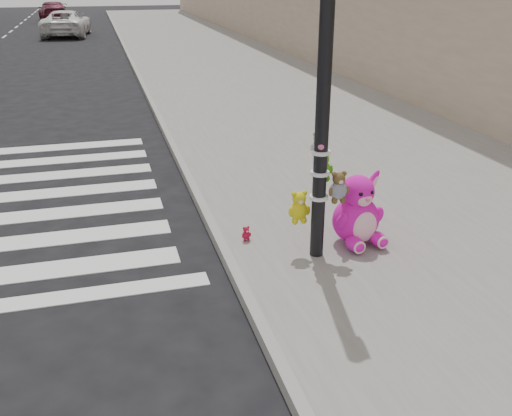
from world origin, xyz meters
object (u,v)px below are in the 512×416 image
object	(u,v)px
red_teddy	(246,233)
signal_pole	(322,122)
car_white_near	(66,23)
pink_bunny	(357,214)

from	to	relation	value
red_teddy	signal_pole	bearing A→B (deg)	-51.48
signal_pole	car_white_near	xyz separation A→B (m)	(-3.76, 28.57, -1.10)
signal_pole	car_white_near	world-z (taller)	signal_pole
pink_bunny	red_teddy	size ratio (longest dim) A/B	4.83
pink_bunny	car_white_near	distance (m)	28.73
pink_bunny	red_teddy	distance (m)	1.43
car_white_near	pink_bunny	bearing A→B (deg)	104.35
signal_pole	red_teddy	bearing A→B (deg)	141.57
pink_bunny	car_white_near	xyz separation A→B (m)	(-4.35, 28.40, 0.15)
pink_bunny	signal_pole	bearing A→B (deg)	-172.44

